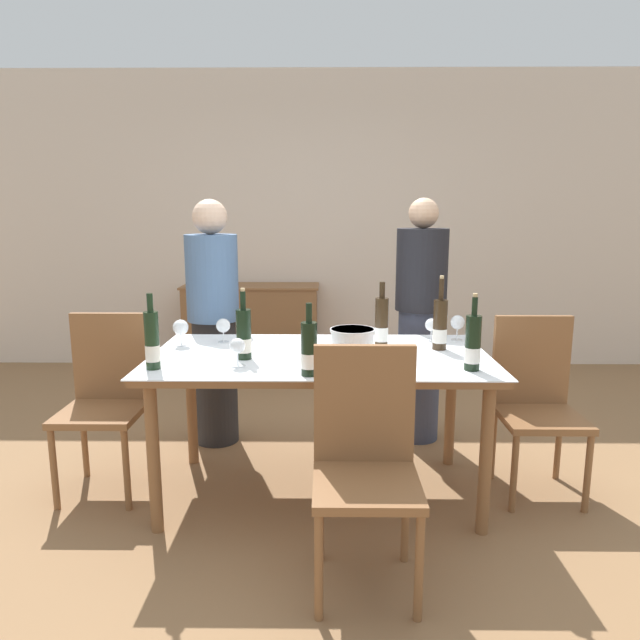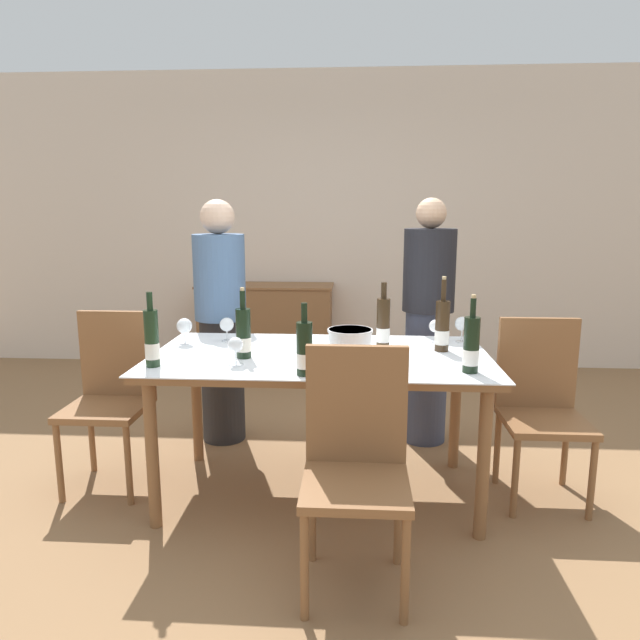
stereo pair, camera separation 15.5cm
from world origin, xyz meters
The scene contains 21 objects.
ground_plane centered at (0.00, 0.00, 0.00)m, with size 12.00×12.00×0.00m, color olive.
back_wall centered at (0.00, 2.73, 1.40)m, with size 8.00×0.10×2.80m.
sideboard_cabinet centered at (-0.68, 2.44, 0.41)m, with size 1.27×0.46×0.82m.
dining_table centered at (0.00, 0.00, 0.70)m, with size 1.74×0.95×0.78m.
ice_bucket centered at (0.16, -0.21, 0.87)m, with size 0.22×0.22×0.18m.
wine_bottle_0 centered at (0.64, 0.11, 0.91)m, with size 0.08×0.08×0.40m.
wine_bottle_1 centered at (-0.04, -0.39, 0.89)m, with size 0.07×0.07×0.33m.
wine_bottle_2 centered at (0.33, 0.14, 0.91)m, with size 0.07×0.07×0.36m.
wine_bottle_3 centered at (0.71, -0.29, 0.90)m, with size 0.07×0.07×0.36m.
wine_bottle_4 centered at (-0.78, -0.29, 0.91)m, with size 0.07×0.07×0.36m.
wine_bottle_5 centered at (-0.38, -0.10, 0.90)m, with size 0.08×0.08×0.36m.
wine_glass_0 centered at (0.78, 0.33, 0.88)m, with size 0.08×0.08×0.15m.
wine_glass_1 centered at (0.63, 0.32, 0.87)m, with size 0.07×0.07×0.13m.
wine_glass_2 centered at (-0.55, 0.26, 0.87)m, with size 0.08×0.08×0.14m.
wine_glass_3 centered at (-0.77, 0.18, 0.88)m, with size 0.09×0.09×0.15m.
wine_glass_4 centered at (-0.39, -0.24, 0.87)m, with size 0.07×0.07×0.14m.
chair_left_end centered at (-1.16, 0.09, 0.55)m, with size 0.42×0.42×0.96m.
chair_right_end centered at (1.16, 0.09, 0.53)m, with size 0.42×0.42×0.95m.
chair_near_front centered at (0.19, -0.70, 0.55)m, with size 0.42×0.42×0.97m.
person_host centered at (-0.69, 0.72, 0.79)m, with size 0.33×0.33×1.58m.
person_guest_left centered at (0.64, 0.79, 0.79)m, with size 0.33×0.33×1.59m.
Camera 1 is at (0.03, -2.87, 1.51)m, focal length 32.00 mm.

